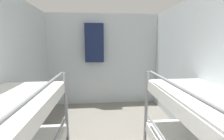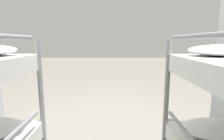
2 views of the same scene
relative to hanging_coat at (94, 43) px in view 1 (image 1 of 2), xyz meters
name	(u,v)px [view 1 (image 1 of 2)]	position (x,y,z in m)	size (l,w,h in m)	color
wall_right	(221,78)	(1.59, -1.95, -0.42)	(0.06, 4.25, 2.25)	silver
wall_back	(103,60)	(0.21, 0.15, -0.42)	(2.81, 0.06, 2.25)	silver
hanging_coat	(94,43)	(0.00, 0.00, 0.00)	(0.44, 0.12, 0.90)	#192347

